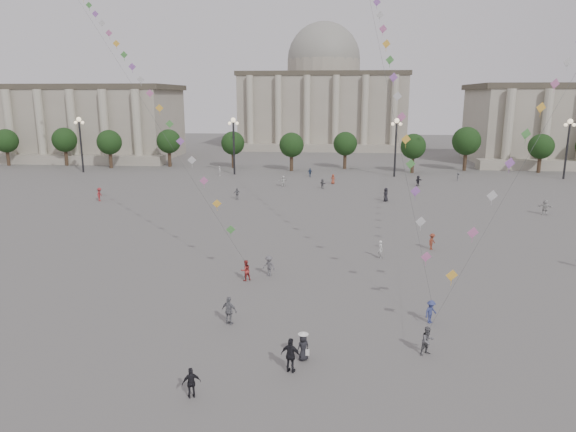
{
  "coord_description": "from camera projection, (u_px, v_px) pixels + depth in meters",
  "views": [
    {
      "loc": [
        4.21,
        -25.49,
        14.39
      ],
      "look_at": [
        0.69,
        12.0,
        5.63
      ],
      "focal_mm": 32.0,
      "sensor_mm": 36.0,
      "label": 1
    }
  ],
  "objects": [
    {
      "name": "lamp_post_mid_west",
      "position": [
        234.0,
        135.0,
        95.95
      ],
      "size": [
        2.0,
        0.9,
        10.65
      ],
      "color": "#262628",
      "rests_on": "ground"
    },
    {
      "name": "kite_train_west",
      "position": [
        110.0,
        39.0,
        58.74
      ],
      "size": [
        36.19,
        39.4,
        65.14
      ],
      "color": "#3F3F3F",
      "rests_on": "ground"
    },
    {
      "name": "lamp_post_mid_east",
      "position": [
        396.0,
        137.0,
        93.21
      ],
      "size": [
        2.0,
        0.9,
        10.65
      ],
      "color": "#262628",
      "rests_on": "ground"
    },
    {
      "name": "kite_flyer_0",
      "position": [
        246.0,
        270.0,
        41.04
      ],
      "size": [
        1.04,
        1.0,
        1.7
      ],
      "primitive_type": "imported",
      "rotation": [
        0.0,
        0.0,
        3.74
      ],
      "color": "#A02E2B",
      "rests_on": "ground"
    },
    {
      "name": "person_crowd_12",
      "position": [
        322.0,
        184.0,
        82.5
      ],
      "size": [
        1.25,
        1.39,
        1.53
      ],
      "primitive_type": "imported",
      "rotation": [
        0.0,
        0.0,
        2.25
      ],
      "color": "#5B5A5F",
      "rests_on": "ground"
    },
    {
      "name": "person_crowd_4",
      "position": [
        283.0,
        181.0,
        84.3
      ],
      "size": [
        1.72,
        1.25,
        1.8
      ],
      "primitive_type": "imported",
      "rotation": [
        0.0,
        0.0,
        3.63
      ],
      "color": "silver",
      "rests_on": "ground"
    },
    {
      "name": "person_crowd_19",
      "position": [
        333.0,
        179.0,
        86.74
      ],
      "size": [
        0.9,
        0.67,
        1.66
      ],
      "primitive_type": "imported",
      "rotation": [
        0.0,
        0.0,
        2.95
      ],
      "color": "#9D412A",
      "rests_on": "ground"
    },
    {
      "name": "tree_row",
      "position": [
        315.0,
        143.0,
        102.78
      ],
      "size": [
        137.12,
        5.12,
        8.0
      ],
      "color": "#322619",
      "rests_on": "ground"
    },
    {
      "name": "person_crowd_9",
      "position": [
        418.0,
        181.0,
        84.69
      ],
      "size": [
        1.51,
        1.5,
        1.74
      ],
      "primitive_type": "imported",
      "rotation": [
        0.0,
        0.0,
        0.78
      ],
      "color": "black",
      "rests_on": "ground"
    },
    {
      "name": "tourist_3",
      "position": [
        229.0,
        311.0,
        33.05
      ],
      "size": [
        1.2,
        0.82,
        1.89
      ],
      "primitive_type": "imported",
      "rotation": [
        0.0,
        0.0,
        2.78
      ],
      "color": "slate",
      "rests_on": "ground"
    },
    {
      "name": "person_crowd_13",
      "position": [
        380.0,
        249.0,
        46.82
      ],
      "size": [
        0.58,
        0.7,
        1.65
      ],
      "primitive_type": "imported",
      "rotation": [
        0.0,
        0.0,
        1.92
      ],
      "color": "silver",
      "rests_on": "ground"
    },
    {
      "name": "kite_flyer_1",
      "position": [
        431.0,
        312.0,
        33.31
      ],
      "size": [
        1.13,
        1.09,
        1.55
      ],
      "primitive_type": "imported",
      "rotation": [
        0.0,
        0.0,
        0.72
      ],
      "color": "navy",
      "rests_on": "ground"
    },
    {
      "name": "person_crowd_10",
      "position": [
        220.0,
        171.0,
        95.69
      ],
      "size": [
        0.45,
        0.66,
        1.78
      ],
      "primitive_type": "imported",
      "rotation": [
        0.0,
        0.0,
        1.53
      ],
      "color": "#BBBAB6",
      "rests_on": "ground"
    },
    {
      "name": "person_crowd_16",
      "position": [
        237.0,
        194.0,
        73.77
      ],
      "size": [
        1.03,
        0.64,
        1.63
      ],
      "primitive_type": "imported",
      "rotation": [
        0.0,
        0.0,
        0.28
      ],
      "color": "slate",
      "rests_on": "ground"
    },
    {
      "name": "hall_west",
      "position": [
        9.0,
        122.0,
        124.34
      ],
      "size": [
        84.0,
        26.22,
        17.2
      ],
      "color": "gray",
      "rests_on": "ground"
    },
    {
      "name": "tourist_4",
      "position": [
        191.0,
        383.0,
        25.02
      ],
      "size": [
        0.99,
        0.73,
        1.57
      ],
      "primitive_type": "imported",
      "rotation": [
        0.0,
        0.0,
        3.56
      ],
      "color": "black",
      "rests_on": "ground"
    },
    {
      "name": "person_crowd_7",
      "position": [
        545.0,
        207.0,
        64.03
      ],
      "size": [
        1.87,
        0.96,
        1.93
      ],
      "primitive_type": "imported",
      "rotation": [
        0.0,
        0.0,
        2.92
      ],
      "color": "#B9B9B5",
      "rests_on": "ground"
    },
    {
      "name": "person_crowd_0",
      "position": [
        310.0,
        173.0,
        94.17
      ],
      "size": [
        1.0,
        0.5,
        1.64
      ],
      "primitive_type": "imported",
      "rotation": [
        0.0,
        0.0,
        0.11
      ],
      "color": "navy",
      "rests_on": "ground"
    },
    {
      "name": "kite_flyer_2",
      "position": [
        428.0,
        341.0,
        29.19
      ],
      "size": [
        1.03,
        0.96,
        1.69
      ],
      "primitive_type": "imported",
      "rotation": [
        0.0,
        0.0,
        0.52
      ],
      "color": "#59595E",
      "rests_on": "ground"
    },
    {
      "name": "person_crowd_18",
      "position": [
        386.0,
        195.0,
        72.17
      ],
      "size": [
        1.05,
        1.13,
        1.94
      ],
      "primitive_type": "imported",
      "rotation": [
        0.0,
        0.0,
        4.09
      ],
      "color": "black",
      "rests_on": "ground"
    },
    {
      "name": "ground",
      "position": [
        255.0,
        364.0,
        28.36
      ],
      "size": [
        360.0,
        360.0,
        0.0
      ],
      "primitive_type": "plane",
      "color": "#5C5A57",
      "rests_on": "ground"
    },
    {
      "name": "tourist_1",
      "position": [
        291.0,
        355.0,
        27.28
      ],
      "size": [
        1.23,
        0.78,
        1.94
      ],
      "primitive_type": "imported",
      "rotation": [
        0.0,
        0.0,
        2.85
      ],
      "color": "black",
      "rests_on": "ground"
    },
    {
      "name": "lamp_post_far_west",
      "position": [
        80.0,
        134.0,
        98.68
      ],
      "size": [
        2.0,
        0.9,
        10.65
      ],
      "color": "#262628",
      "rests_on": "ground"
    },
    {
      "name": "hat_person",
      "position": [
        303.0,
        346.0,
        28.57
      ],
      "size": [
        0.9,
        0.84,
        1.69
      ],
      "color": "black",
      "rests_on": "ground"
    },
    {
      "name": "person_crowd_8",
      "position": [
        432.0,
        241.0,
        49.39
      ],
      "size": [
        1.1,
        1.18,
        1.6
      ],
      "primitive_type": "imported",
      "rotation": [
        0.0,
        0.0,
        0.92
      ],
      "color": "brown",
      "rests_on": "ground"
    },
    {
      "name": "person_crowd_17",
      "position": [
        100.0,
        194.0,
        72.39
      ],
      "size": [
        0.79,
        1.28,
        1.92
      ],
      "primitive_type": "imported",
      "rotation": [
        0.0,
        0.0,
        1.63
      ],
      "color": "maroon",
      "rests_on": "ground"
    },
    {
      "name": "lamp_post_far_east",
      "position": [
        568.0,
        138.0,
        90.48
      ],
      "size": [
        2.0,
        0.9,
        10.65
      ],
      "color": "#262628",
      "rests_on": "ground"
    },
    {
      "name": "person_crowd_21",
      "position": [
        458.0,
        177.0,
        89.7
      ],
      "size": [
        0.57,
        0.97,
        1.49
      ],
      "primitive_type": "imported",
      "rotation": [
        0.0,
        0.0,
        1.55
      ],
      "color": "#58595D",
      "rests_on": "ground"
    },
    {
      "name": "person_crowd_6",
      "position": [
        269.0,
        266.0,
        42.07
      ],
      "size": [
        1.28,
        1.06,
        1.73
      ],
      "primitive_type": "imported",
      "rotation": [
        0.0,
        0.0,
        5.84
      ],
      "color": "#59585C",
      "rests_on": "ground"
    },
    {
      "name": "hall_central",
      "position": [
        323.0,
        97.0,
        150.45
      ],
      "size": [
        48.3,
        34.3,
        35.5
      ],
      "color": "gray",
      "rests_on": "ground"
    }
  ]
}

